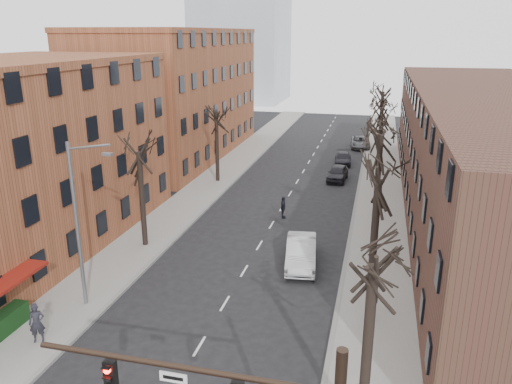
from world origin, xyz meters
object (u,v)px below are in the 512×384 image
Objects in this scene: silver_sedan at (301,252)px; pedestrian_a at (37,323)px; parked_car_mid at (343,159)px; parked_car_near at (338,173)px.

pedestrian_a is (-10.66, -11.36, 0.26)m from silver_sedan.
pedestrian_a is at bearing -140.86° from silver_sedan.
parked_car_mid is 39.33m from pedestrian_a.
pedestrian_a is at bearing -106.34° from parked_car_near.
pedestrian_a reaches higher than parked_car_mid.
parked_car_near is at bearing 40.59° from pedestrian_a.
silver_sedan is 1.20× the size of parked_car_near.
parked_car_near is 33.04m from pedestrian_a.
parked_car_near is at bearing 80.72° from silver_sedan.
silver_sedan is at bearing 17.25° from pedestrian_a.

